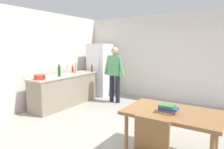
{
  "coord_description": "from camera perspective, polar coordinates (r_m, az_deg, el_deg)",
  "views": [
    {
      "loc": [
        2.18,
        -3.25,
        1.74
      ],
      "look_at": [
        -0.56,
        1.08,
        0.99
      ],
      "focal_mm": 31.87,
      "sensor_mm": 36.0,
      "label": 1
    }
  ],
  "objects": [
    {
      "name": "bottle_sauce_red",
      "position": [
        6.42,
        -11.24,
        1.52
      ],
      "size": [
        0.06,
        0.06,
        0.24
      ],
      "color": "#B22319",
      "rests_on": "kitchen_counter"
    },
    {
      "name": "bottle_water_clear",
      "position": [
        6.22,
        -12.63,
        1.54
      ],
      "size": [
        0.07,
        0.07,
        0.3
      ],
      "color": "silver",
      "rests_on": "kitchen_counter"
    },
    {
      "name": "refrigerator",
      "position": [
        7.02,
        -3.48,
        1.44
      ],
      "size": [
        0.7,
        0.67,
        1.8
      ],
      "color": "white",
      "rests_on": "ground_plane"
    },
    {
      "name": "bottle_wine_green",
      "position": [
        5.62,
        -14.9,
        0.95
      ],
      "size": [
        0.08,
        0.08,
        0.34
      ],
      "color": "#1E5123",
      "rests_on": "kitchen_counter"
    },
    {
      "name": "ground_plane",
      "position": [
        4.28,
        -1.45,
        -15.64
      ],
      "size": [
        14.0,
        14.0,
        0.0
      ],
      "primitive_type": "plane",
      "color": "#9E998E"
    },
    {
      "name": "kitchen_counter",
      "position": [
        5.96,
        -13.29,
        -4.38
      ],
      "size": [
        0.64,
        2.2,
        0.9
      ],
      "color": "gray",
      "rests_on": "ground_plane"
    },
    {
      "name": "person",
      "position": [
        6.03,
        0.77,
        1.07
      ],
      "size": [
        0.7,
        0.22,
        1.7
      ],
      "color": "#1E1E2D",
      "rests_on": "ground_plane"
    },
    {
      "name": "cooking_pot",
      "position": [
        5.27,
        -20.03,
        -0.68
      ],
      "size": [
        0.4,
        0.28,
        0.12
      ],
      "color": "red",
      "rests_on": "kitchen_counter"
    },
    {
      "name": "bottle_beer_brown",
      "position": [
        6.4,
        -5.79,
        1.7
      ],
      "size": [
        0.06,
        0.06,
        0.26
      ],
      "color": "#5B3314",
      "rests_on": "kitchen_counter"
    },
    {
      "name": "wall_left",
      "position": [
        5.91,
        -21.86,
        3.95
      ],
      "size": [
        0.12,
        5.6,
        2.7
      ],
      "primitive_type": "cube",
      "color": "silver",
      "rests_on": "ground_plane"
    },
    {
      "name": "dining_table",
      "position": [
        3.23,
        16.84,
        -11.29
      ],
      "size": [
        1.4,
        0.9,
        0.75
      ],
      "color": "olive",
      "rests_on": "ground_plane"
    },
    {
      "name": "book_stack",
      "position": [
        3.08,
        15.62,
        -9.46
      ],
      "size": [
        0.27,
        0.2,
        0.12
      ],
      "color": "gold",
      "rests_on": "dining_table"
    },
    {
      "name": "wall_back",
      "position": [
        6.63,
        13.13,
        4.74
      ],
      "size": [
        6.4,
        0.12,
        2.7
      ],
      "primitive_type": "cube",
      "color": "silver",
      "rests_on": "ground_plane"
    },
    {
      "name": "utensil_jar",
      "position": [
        6.23,
        -10.54,
        1.16
      ],
      "size": [
        0.11,
        0.11,
        0.32
      ],
      "color": "tan",
      "rests_on": "kitchen_counter"
    }
  ]
}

